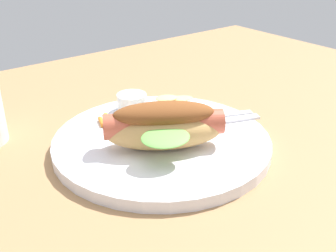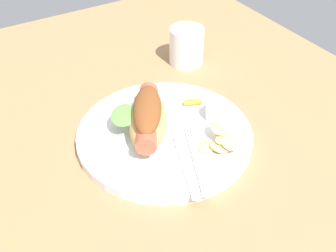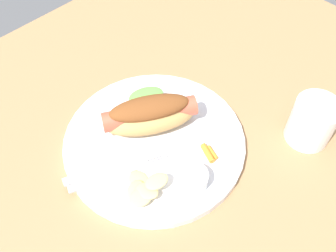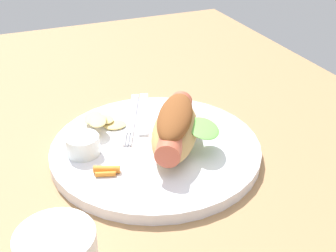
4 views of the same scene
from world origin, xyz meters
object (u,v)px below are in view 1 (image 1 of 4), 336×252
object	(u,v)px
hot_dog	(164,125)
chips_pile	(179,103)
sauce_ramekin	(132,102)
plate	(162,142)
fork	(205,118)
carrot_garnish	(106,121)
knife	(217,122)

from	to	relation	value
hot_dog	chips_pile	size ratio (longest dim) A/B	2.25
hot_dog	sauce_ramekin	bearing A→B (deg)	-73.56
plate	sauce_ramekin	xyz separation A→B (cm)	(-1.72, -9.96, 2.15)
sauce_ramekin	fork	xyz separation A→B (cm)	(-6.85, 9.29, -1.15)
carrot_garnish	chips_pile	bearing A→B (deg)	167.65
plate	sauce_ramekin	distance (cm)	10.34
hot_dog	carrot_garnish	bearing A→B (deg)	-46.02
hot_dog	fork	distance (cm)	10.91
plate	hot_dog	distance (cm)	4.86
knife	chips_pile	size ratio (longest dim) A/B	1.86
knife	chips_pile	bearing A→B (deg)	-59.41
hot_dog	carrot_garnish	world-z (taller)	hot_dog
sauce_ramekin	chips_pile	bearing A→B (deg)	144.87
sauce_ramekin	carrot_garnish	world-z (taller)	sauce_ramekin
hot_dog	chips_pile	distance (cm)	12.46
plate	carrot_garnish	distance (cm)	9.30
chips_pile	carrot_garnish	bearing A→B (deg)	-12.35
chips_pile	carrot_garnish	xyz separation A→B (cm)	(11.68, -2.56, -0.68)
fork	chips_pile	distance (cm)	5.23
carrot_garnish	knife	bearing A→B (deg)	143.03
chips_pile	sauce_ramekin	bearing A→B (deg)	-35.13
hot_dog	knife	xyz separation A→B (cm)	(-10.49, -0.98, -2.95)
fork	carrot_garnish	bearing A→B (deg)	-8.16
hot_dog	sauce_ramekin	world-z (taller)	hot_dog
knife	sauce_ramekin	bearing A→B (deg)	-37.22
plate	carrot_garnish	bearing A→B (deg)	-64.40
plate	hot_dog	bearing A→B (deg)	59.08
knife	carrot_garnish	world-z (taller)	carrot_garnish
hot_dog	knife	bearing A→B (deg)	-143.86
plate	hot_dog	xyz separation A→B (cm)	(1.47, 2.45, 3.93)
plate	sauce_ramekin	bearing A→B (deg)	-99.78
plate	hot_dog	size ratio (longest dim) A/B	1.82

